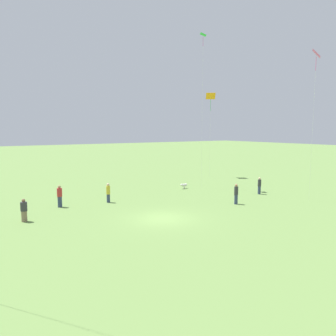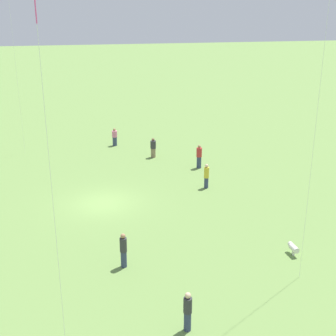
{
  "view_description": "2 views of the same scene",
  "coord_description": "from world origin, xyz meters",
  "px_view_note": "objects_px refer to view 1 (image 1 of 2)",
  "views": [
    {
      "loc": [
        12.7,
        19.79,
        6.56
      ],
      "look_at": [
        -0.03,
        0.66,
        3.82
      ],
      "focal_mm": 35.0,
      "sensor_mm": 36.0,
      "label": 1
    },
    {
      "loc": [
        -27.83,
        1.63,
        12.21
      ],
      "look_at": [
        -7.01,
        -2.76,
        4.64
      ],
      "focal_mm": 50.0,
      "sensor_mm": 36.0,
      "label": 2
    }
  ],
  "objects_px": {
    "person_5": "(259,186)",
    "person_0": "(108,193)",
    "person_6": "(60,196)",
    "kite_6": "(203,49)",
    "kite_2": "(211,98)",
    "kite_1": "(316,60)",
    "person_1": "(24,211)",
    "person_2": "(236,194)",
    "dog_0": "(184,185)"
  },
  "relations": [
    {
      "from": "person_5",
      "to": "kite_6",
      "type": "height_order",
      "value": "kite_6"
    },
    {
      "from": "dog_0",
      "to": "person_5",
      "type": "bearing_deg",
      "value": -149.46
    },
    {
      "from": "person_6",
      "to": "kite_2",
      "type": "xyz_separation_m",
      "value": [
        -22.51,
        -6.85,
        9.83
      ]
    },
    {
      "from": "person_5",
      "to": "kite_2",
      "type": "distance_m",
      "value": 16.39
    },
    {
      "from": "dog_0",
      "to": "person_1",
      "type": "bearing_deg",
      "value": 99.87
    },
    {
      "from": "dog_0",
      "to": "kite_2",
      "type": "bearing_deg",
      "value": -60.5
    },
    {
      "from": "person_0",
      "to": "person_6",
      "type": "xyz_separation_m",
      "value": [
        4.12,
        -0.62,
        0.04
      ]
    },
    {
      "from": "person_2",
      "to": "person_6",
      "type": "relative_size",
      "value": 0.96
    },
    {
      "from": "person_1",
      "to": "person_5",
      "type": "height_order",
      "value": "person_5"
    },
    {
      "from": "kite_6",
      "to": "dog_0",
      "type": "height_order",
      "value": "kite_6"
    },
    {
      "from": "person_5",
      "to": "dog_0",
      "type": "relative_size",
      "value": 2.11
    },
    {
      "from": "person_6",
      "to": "person_0",
      "type": "bearing_deg",
      "value": -11.62
    },
    {
      "from": "person_6",
      "to": "kite_2",
      "type": "height_order",
      "value": "kite_2"
    },
    {
      "from": "person_5",
      "to": "kite_1",
      "type": "bearing_deg",
      "value": -91.46
    },
    {
      "from": "person_6",
      "to": "kite_1",
      "type": "bearing_deg",
      "value": -30.29
    },
    {
      "from": "person_1",
      "to": "kite_2",
      "type": "distance_m",
      "value": 29.4
    },
    {
      "from": "person_0",
      "to": "kite_2",
      "type": "xyz_separation_m",
      "value": [
        -18.38,
        -7.47,
        9.87
      ]
    },
    {
      "from": "person_6",
      "to": "person_1",
      "type": "bearing_deg",
      "value": -141.01
    },
    {
      "from": "kite_1",
      "to": "kite_2",
      "type": "relative_size",
      "value": 1.18
    },
    {
      "from": "person_2",
      "to": "dog_0",
      "type": "xyz_separation_m",
      "value": [
        -0.61,
        -8.6,
        -0.51
      ]
    },
    {
      "from": "kite_1",
      "to": "person_5",
      "type": "bearing_deg",
      "value": 120.07
    },
    {
      "from": "person_6",
      "to": "kite_1",
      "type": "xyz_separation_m",
      "value": [
        -19.82,
        10.18,
        11.65
      ]
    },
    {
      "from": "person_0",
      "to": "person_2",
      "type": "xyz_separation_m",
      "value": [
        -9.08,
        6.83,
        0.03
      ]
    },
    {
      "from": "person_0",
      "to": "kite_6",
      "type": "bearing_deg",
      "value": -3.53
    },
    {
      "from": "dog_0",
      "to": "person_6",
      "type": "bearing_deg",
      "value": 90.98
    },
    {
      "from": "kite_6",
      "to": "kite_1",
      "type": "bearing_deg",
      "value": -86.48
    },
    {
      "from": "person_0",
      "to": "person_6",
      "type": "height_order",
      "value": "person_6"
    },
    {
      "from": "person_5",
      "to": "dog_0",
      "type": "bearing_deg",
      "value": 105.74
    },
    {
      "from": "person_2",
      "to": "dog_0",
      "type": "relative_size",
      "value": 2.2
    },
    {
      "from": "kite_6",
      "to": "dog_0",
      "type": "relative_size",
      "value": 20.5
    },
    {
      "from": "person_6",
      "to": "kite_1",
      "type": "distance_m",
      "value": 25.14
    },
    {
      "from": "person_2",
      "to": "person_5",
      "type": "distance_m",
      "value": 5.53
    },
    {
      "from": "person_2",
      "to": "kite_1",
      "type": "bearing_deg",
      "value": -67.18
    },
    {
      "from": "person_5",
      "to": "kite_6",
      "type": "relative_size",
      "value": 0.1
    },
    {
      "from": "person_5",
      "to": "person_0",
      "type": "bearing_deg",
      "value": 142.31
    },
    {
      "from": "person_1",
      "to": "kite_6",
      "type": "relative_size",
      "value": 0.1
    },
    {
      "from": "person_5",
      "to": "kite_2",
      "type": "bearing_deg",
      "value": 53.09
    },
    {
      "from": "person_0",
      "to": "person_5",
      "type": "relative_size",
      "value": 1.02
    },
    {
      "from": "person_0",
      "to": "dog_0",
      "type": "height_order",
      "value": "person_0"
    },
    {
      "from": "kite_1",
      "to": "kite_6",
      "type": "relative_size",
      "value": 0.81
    },
    {
      "from": "person_0",
      "to": "person_5",
      "type": "xyz_separation_m",
      "value": [
        -14.27,
        4.94,
        -0.01
      ]
    },
    {
      "from": "person_1",
      "to": "kite_6",
      "type": "distance_m",
      "value": 24.19
    },
    {
      "from": "person_6",
      "to": "kite_1",
      "type": "height_order",
      "value": "kite_1"
    },
    {
      "from": "kite_6",
      "to": "person_6",
      "type": "bearing_deg",
      "value": 164.96
    },
    {
      "from": "person_1",
      "to": "person_2",
      "type": "relative_size",
      "value": 0.92
    },
    {
      "from": "person_1",
      "to": "kite_2",
      "type": "height_order",
      "value": "kite_2"
    },
    {
      "from": "person_6",
      "to": "kite_2",
      "type": "distance_m",
      "value": 25.5
    },
    {
      "from": "person_0",
      "to": "person_5",
      "type": "distance_m",
      "value": 15.1
    },
    {
      "from": "person_5",
      "to": "kite_6",
      "type": "bearing_deg",
      "value": 94.31
    },
    {
      "from": "person_2",
      "to": "kite_6",
      "type": "distance_m",
      "value": 16.51
    }
  ]
}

